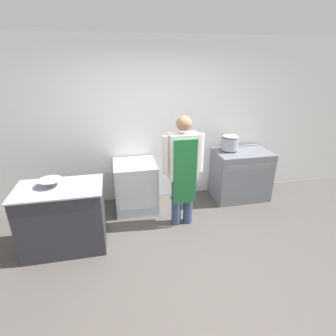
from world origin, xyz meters
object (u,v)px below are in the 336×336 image
fridge_unit (136,186)px  mixing_bowl (50,183)px  stock_pot (230,142)px  person_cook (183,167)px  stove (241,175)px

fridge_unit → mixing_bowl: size_ratio=2.78×
stock_pot → mixing_bowl: bearing=-162.9°
fridge_unit → stock_pot: bearing=3.8°
mixing_bowl → stock_pot: bearing=17.1°
person_cook → stock_pot: person_cook is taller
stove → stock_pot: 0.63m
stove → stock_pot: stock_pot is taller
mixing_bowl → stock_pot: stock_pot is taller
mixing_bowl → stock_pot: 2.89m
person_cook → fridge_unit: bearing=137.1°
person_cook → stove: bearing=25.9°
stove → fridge_unit: 1.87m
stove → person_cook: (-1.23, -0.60, 0.49)m
person_cook → stock_pot: (1.02, 0.70, 0.09)m
person_cook → mixing_bowl: 1.75m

